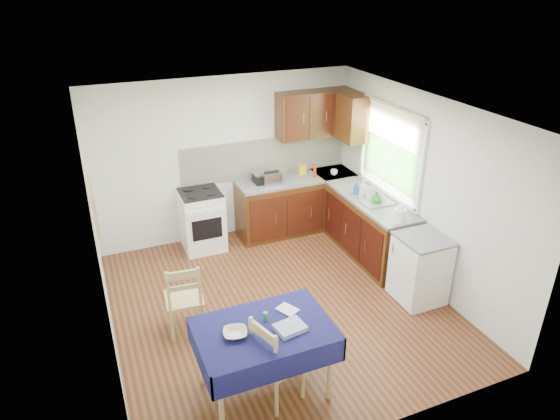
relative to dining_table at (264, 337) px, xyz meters
name	(u,v)px	position (x,y,z in m)	size (l,w,h in m)	color
floor	(279,304)	(0.67, 1.27, -0.68)	(4.20, 4.20, 0.00)	#472413
ceiling	(279,110)	(0.67, 1.27, 1.82)	(4.00, 4.20, 0.02)	white
wall_back	(226,159)	(0.67, 3.37, 0.57)	(4.00, 0.02, 2.50)	white
wall_front	(378,323)	(0.67, -0.83, 0.57)	(4.00, 0.02, 2.50)	white
wall_left	(98,250)	(-1.33, 1.27, 0.57)	(0.02, 4.20, 2.50)	white
wall_right	(421,190)	(2.67, 1.27, 0.57)	(0.02, 4.20, 2.50)	white
base_cabinets	(329,215)	(2.03, 2.52, -0.25)	(1.90, 2.30, 0.86)	#331309
worktop_back	(297,179)	(1.72, 3.07, 0.20)	(1.90, 0.60, 0.04)	slate
worktop_right	(372,200)	(2.37, 1.92, 0.20)	(0.60, 1.70, 0.04)	slate
worktop_corner	(333,173)	(2.37, 3.07, 0.20)	(0.60, 0.60, 0.04)	slate
splashback	(266,157)	(1.32, 3.35, 0.52)	(2.70, 0.02, 0.60)	white
upper_cabinets	(326,115)	(2.20, 3.07, 1.17)	(1.20, 0.85, 0.70)	#331309
stove	(202,220)	(0.17, 3.06, -0.22)	(0.60, 0.61, 0.92)	white
window	(391,145)	(2.65, 1.97, 0.97)	(0.04, 1.48, 1.26)	#2C5422
fridge	(420,269)	(2.37, 0.72, -0.23)	(0.58, 0.60, 0.89)	white
corkboard	(94,207)	(-1.30, 1.57, 0.92)	(0.04, 0.62, 0.47)	tan
dining_table	(264,337)	(0.00, 0.00, 0.00)	(1.29, 0.87, 0.78)	#121040
chair_far	(184,297)	(-0.52, 1.18, -0.18)	(0.46, 0.46, 0.95)	tan
chair_near	(274,359)	(0.05, -0.14, -0.17)	(0.54, 0.54, 0.96)	tan
toaster	(271,178)	(1.26, 2.96, 0.32)	(0.29, 0.18, 0.22)	#B4B4B9
sandwich_press	(263,177)	(1.17, 3.09, 0.30)	(0.28, 0.25, 0.17)	black
sauce_bottle	(315,171)	(2.00, 2.98, 0.33)	(0.05, 0.05, 0.22)	red
yellow_packet	(302,170)	(1.86, 3.15, 0.30)	(0.12, 0.08, 0.16)	gold
dish_rack	(377,201)	(2.37, 1.78, 0.25)	(0.43, 0.33, 0.20)	gray
kettle	(400,214)	(2.32, 1.17, 0.33)	(0.15, 0.15, 0.25)	white
cup	(334,172)	(2.32, 2.94, 0.27)	(0.11, 0.11, 0.09)	silver
soap_bottle_a	(363,189)	(2.27, 2.00, 0.36)	(0.11, 0.11, 0.27)	white
soap_bottle_b	(357,187)	(2.27, 2.16, 0.32)	(0.09, 0.09, 0.20)	blue
soap_bottle_c	(376,197)	(2.35, 1.76, 0.32)	(0.14, 0.14, 0.19)	#2A8A25
plate_bowl	(235,333)	(-0.28, 0.00, 0.13)	(0.22, 0.22, 0.05)	beige
book	(283,313)	(0.25, 0.13, 0.11)	(0.15, 0.20, 0.02)	white
spice_jar	(265,316)	(0.05, 0.10, 0.15)	(0.05, 0.05, 0.09)	green
tea_towel	(290,328)	(0.22, -0.12, 0.13)	(0.27, 0.21, 0.05)	navy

